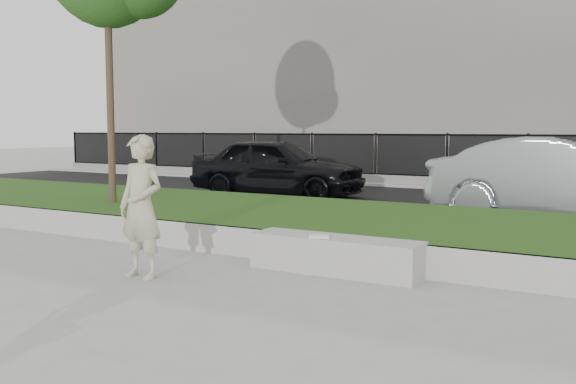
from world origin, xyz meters
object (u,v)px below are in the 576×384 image
Objects in this scene: book at (319,236)px; car_silver at (557,178)px; man at (141,207)px; stone_bench at (335,255)px; car_dark at (277,167)px.

book is 0.05× the size of car_silver.
man is 0.36× the size of car_silver.
man reaches higher than car_silver.
man is at bearing -171.86° from book.
man is at bearing -143.16° from stone_bench.
book is (1.69, 1.25, -0.39)m from man.
car_dark is 6.67m from car_silver.
car_dark is at bearing 78.01° from car_silver.
car_dark is (-4.83, 6.90, 0.34)m from book.
stone_bench is at bearing 158.86° from car_silver.
book reaches higher than stone_bench.
man is 0.38× the size of car_dark.
car_dark reaches higher than stone_bench.
man is 8.23m from car_silver.
stone_bench is 0.49× the size of car_dark.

